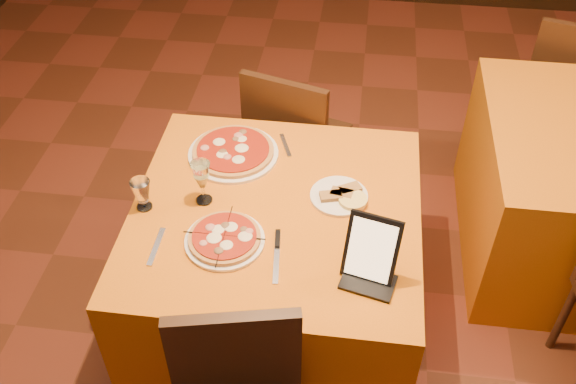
# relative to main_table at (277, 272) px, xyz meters

# --- Properties ---
(floor) EXTENTS (6.00, 7.00, 0.01)m
(floor) POSITION_rel_main_table_xyz_m (0.30, -0.16, -0.38)
(floor) COLOR #5E2D19
(floor) RESTS_ON ground
(main_table) EXTENTS (1.10, 1.10, 0.75)m
(main_table) POSITION_rel_main_table_xyz_m (0.00, 0.00, 0.00)
(main_table) COLOR orange
(main_table) RESTS_ON floor
(chair_main_far) EXTENTS (0.53, 0.53, 0.91)m
(chair_main_far) POSITION_rel_main_table_xyz_m (0.00, 0.81, 0.08)
(chair_main_far) COLOR black
(chair_main_far) RESTS_ON floor
(chair_side_far) EXTENTS (0.55, 0.55, 0.91)m
(chair_side_far) POSITION_rel_main_table_xyz_m (1.42, 1.49, 0.08)
(chair_side_far) COLOR black
(chair_side_far) RESTS_ON floor
(pizza_near) EXTENTS (0.29, 0.29, 0.03)m
(pizza_near) POSITION_rel_main_table_xyz_m (-0.16, -0.20, 0.39)
(pizza_near) COLOR white
(pizza_near) RESTS_ON main_table
(pizza_far) EXTENTS (0.38, 0.38, 0.03)m
(pizza_far) POSITION_rel_main_table_xyz_m (-0.22, 0.29, 0.39)
(pizza_far) COLOR white
(pizza_far) RESTS_ON main_table
(cutlet_dish) EXTENTS (0.23, 0.23, 0.03)m
(cutlet_dish) POSITION_rel_main_table_xyz_m (0.23, 0.09, 0.39)
(cutlet_dish) COLOR white
(cutlet_dish) RESTS_ON main_table
(wine_glass) EXTENTS (0.08, 0.08, 0.19)m
(wine_glass) POSITION_rel_main_table_xyz_m (-0.28, 0.01, 0.47)
(wine_glass) COLOR #EAE985
(wine_glass) RESTS_ON main_table
(water_glass) EXTENTS (0.09, 0.09, 0.13)m
(water_glass) POSITION_rel_main_table_xyz_m (-0.50, -0.06, 0.44)
(water_glass) COLOR white
(water_glass) RESTS_ON main_table
(tablet) EXTENTS (0.20, 0.14, 0.23)m
(tablet) POSITION_rel_main_table_xyz_m (0.36, -0.27, 0.49)
(tablet) COLOR black
(tablet) RESTS_ON main_table
(knife) EXTENTS (0.04, 0.24, 0.01)m
(knife) POSITION_rel_main_table_xyz_m (0.04, -0.25, 0.38)
(knife) COLOR #A9A8AF
(knife) RESTS_ON main_table
(fork_near) EXTENTS (0.02, 0.18, 0.01)m
(fork_near) POSITION_rel_main_table_xyz_m (-0.40, -0.25, 0.38)
(fork_near) COLOR silver
(fork_near) RESTS_ON main_table
(fork_far) EXTENTS (0.07, 0.15, 0.01)m
(fork_far) POSITION_rel_main_table_xyz_m (-0.01, 0.38, 0.38)
(fork_far) COLOR silver
(fork_far) RESTS_ON main_table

